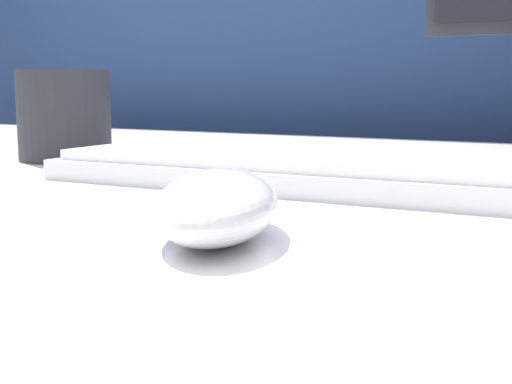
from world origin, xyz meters
name	(u,v)px	position (x,y,z in m)	size (l,w,h in m)	color
partition_panel	(505,211)	(0.00, 0.63, 0.66)	(5.00, 0.03, 1.31)	navy
computer_mouse_near	(220,205)	(0.00, -0.17, 0.79)	(0.10, 0.14, 0.03)	silver
keyboard	(297,172)	(-0.04, 0.01, 0.78)	(0.39, 0.12, 0.02)	silver
mug	(64,115)	(-0.33, 0.07, 0.81)	(0.09, 0.09, 0.09)	#232328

